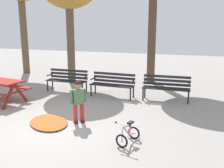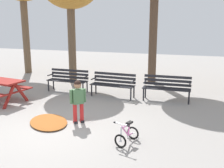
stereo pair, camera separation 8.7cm
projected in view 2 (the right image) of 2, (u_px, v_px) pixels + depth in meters
The scene contains 7 objects.
ground at pixel (46, 131), 6.39m from camera, with size 36.00×36.00×0.00m, color gray.
park_bench_far_left at pixel (68, 78), 10.13m from camera, with size 1.60×0.46×0.85m.
park_bench_left at pixel (113, 83), 9.39m from camera, with size 1.62×0.51×0.85m.
park_bench_right at pixel (167, 86), 8.89m from camera, with size 1.62×0.52×0.85m.
child_standing at pixel (78, 98), 6.81m from camera, with size 0.34×0.33×1.15m.
kids_bicycle at pixel (127, 135), 5.70m from camera, with size 0.48×0.62×0.54m.
leaf_pile at pixel (49, 122), 6.91m from camera, with size 1.34×0.94×0.07m, color #9E5623.
Camera 2 is at (3.55, -5.07, 2.56)m, focal length 41.77 mm.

